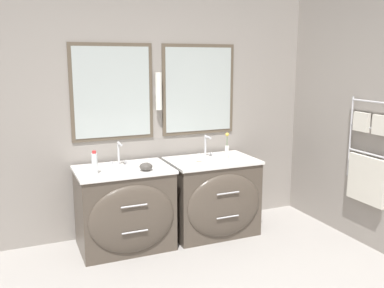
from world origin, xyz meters
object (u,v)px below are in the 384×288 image
Objects in this scene: vanity_left at (125,209)px; toiletry_bottle at (95,163)px; vanity_right at (213,197)px; flower_vase at (227,149)px; amenity_bowl at (146,167)px.

toiletry_bottle reaches higher than vanity_left.
vanity_right is 3.27× the size of flower_vase.
amenity_bowl reaches higher than vanity_right.
flower_vase is (0.91, 0.14, 0.07)m from amenity_bowl.
toiletry_bottle is at bearing -176.72° from flower_vase.
vanity_left is 4.19× the size of toiletry_bottle.
vanity_right is 0.87m from amenity_bowl.
toiletry_bottle is at bearing -167.71° from vanity_left.
flower_vase is (1.37, 0.08, 0.00)m from toiletry_bottle.
vanity_left is at bearing 12.29° from toiletry_bottle.
toiletry_bottle reaches higher than vanity_right.
amenity_bowl is at bearing -171.17° from flower_vase.
amenity_bowl is at bearing -170.61° from vanity_right.
toiletry_bottle is 0.47m from amenity_bowl.
vanity_left is 0.57m from toiletry_bottle.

